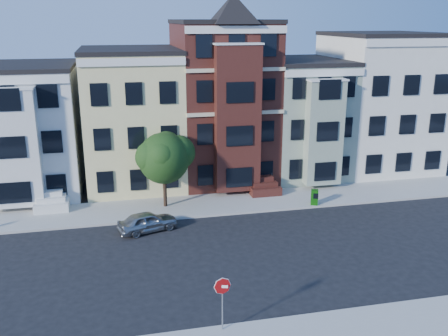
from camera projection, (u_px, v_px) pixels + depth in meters
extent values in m
plane|color=black|center=(279.00, 254.00, 27.31)|extent=(120.00, 120.00, 0.00)
cube|color=#9E9B93|center=(242.00, 202.00, 34.77)|extent=(60.00, 4.00, 0.15)
cube|color=silver|center=(22.00, 131.00, 36.44)|extent=(8.00, 9.00, 9.00)
cube|color=beige|center=(133.00, 119.00, 37.97)|extent=(7.00, 9.00, 10.00)
cube|color=#401A13|center=(222.00, 103.00, 39.14)|extent=(7.00, 9.00, 12.00)
cube|color=gray|center=(300.00, 118.00, 40.92)|extent=(6.00, 9.00, 9.00)
cube|color=silver|center=(378.00, 103.00, 42.09)|extent=(8.00, 9.00, 11.00)
imported|color=#999BA0|center=(148.00, 222.00, 30.07)|extent=(3.86, 2.46, 1.22)
cube|color=#0F4E0B|center=(314.00, 197.00, 33.98)|extent=(0.60, 0.57, 1.06)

